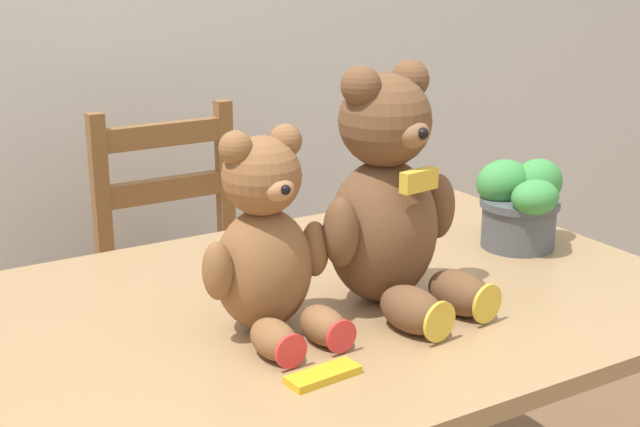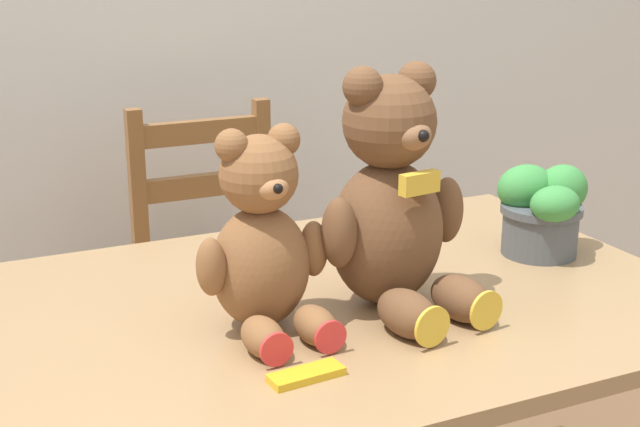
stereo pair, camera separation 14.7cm
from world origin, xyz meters
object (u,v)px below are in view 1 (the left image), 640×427
Objects in this scene: wooden_chair_behind at (189,297)px; teddy_bear_left at (267,246)px; potted_plant at (521,203)px; chocolate_bar at (323,375)px; teddy_bear_right at (389,203)px.

wooden_chair_behind is 0.96m from teddy_bear_left.
wooden_chair_behind is 0.94m from potted_plant.
chocolate_bar is (-0.66, -0.29, -0.09)m from potted_plant.
wooden_chair_behind is 4.92× the size of potted_plant.
teddy_bear_left reaches higher than chocolate_bar.
potted_plant is (0.41, 0.10, -0.09)m from teddy_bear_right.
teddy_bear_left is at bearing 76.58° from wooden_chair_behind.
teddy_bear_left is 2.96× the size of chocolate_bar.
teddy_bear_left is 0.24m from teddy_bear_right.
wooden_chair_behind reaches higher than potted_plant.
teddy_bear_right is at bearing 92.62° from wooden_chair_behind.
teddy_bear_right reaches higher than potted_plant.
teddy_bear_right is at bearing 37.64° from chocolate_bar.
wooden_chair_behind is at bearing -106.46° from teddy_bear_left.
teddy_bear_left is (-0.20, -0.83, 0.43)m from wooden_chair_behind.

